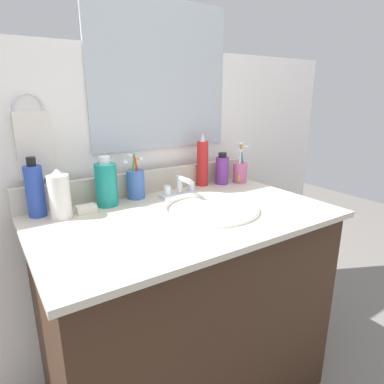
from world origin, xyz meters
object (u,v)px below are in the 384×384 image
object	(u,v)px
hand_towel	(34,146)
faucet	(180,189)
cup_pink	(240,171)
soap_bar	(86,209)
bottle_lotion_white	(60,196)
bottle_cream_purple	(222,170)
bottle_mouthwash_teal	(106,184)
bottle_shampoo_blue	(35,190)
bottle_spray_red	(202,163)
cup_blue_plastic	(136,183)

from	to	relation	value
hand_towel	faucet	xyz separation A→B (m)	(0.48, -0.14, -0.19)
cup_pink	soap_bar	size ratio (longest dim) A/B	3.01
hand_towel	soap_bar	xyz separation A→B (m)	(0.12, -0.12, -0.21)
hand_towel	bottle_lotion_white	world-z (taller)	hand_towel
bottle_cream_purple	soap_bar	distance (m)	0.62
faucet	bottle_lotion_white	distance (m)	0.45
bottle_mouthwash_teal	bottle_shampoo_blue	xyz separation A→B (m)	(-0.23, 0.02, 0.01)
hand_towel	bottle_shampoo_blue	xyz separation A→B (m)	(-0.03, -0.07, -0.13)
faucet	bottle_spray_red	xyz separation A→B (m)	(0.16, 0.08, 0.07)
bottle_mouthwash_teal	cup_pink	distance (m)	0.61
hand_towel	faucet	world-z (taller)	hand_towel
bottle_spray_red	soap_bar	distance (m)	0.54
bottle_mouthwash_teal	cup_pink	xyz separation A→B (m)	(0.61, -0.02, -0.03)
bottle_cream_purple	cup_blue_plastic	xyz separation A→B (m)	(-0.40, 0.02, -0.01)
bottle_spray_red	cup_pink	world-z (taller)	bottle_spray_red
faucet	hand_towel	bearing A→B (deg)	164.18
faucet	bottle_mouthwash_teal	size ratio (longest dim) A/B	0.90
hand_towel	bottle_shampoo_blue	bearing A→B (deg)	-110.51
cup_pink	soap_bar	bearing A→B (deg)	-178.59
bottle_mouthwash_teal	cup_pink	bearing A→B (deg)	-1.50
bottle_mouthwash_teal	bottle_lotion_white	world-z (taller)	bottle_mouthwash_teal
bottle_mouthwash_teal	soap_bar	bearing A→B (deg)	-158.94
hand_towel	soap_bar	bearing A→B (deg)	-46.25
hand_towel	cup_blue_plastic	distance (m)	0.37
bottle_spray_red	soap_bar	xyz separation A→B (m)	(-0.52, -0.07, -0.09)
faucet	bottle_cream_purple	world-z (taller)	bottle_cream_purple
hand_towel	soap_bar	world-z (taller)	hand_towel
faucet	bottle_spray_red	bearing A→B (deg)	26.62
bottle_mouthwash_teal	bottle_cream_purple	distance (m)	0.53
cup_pink	bottle_lotion_white	bearing A→B (deg)	-178.20
cup_blue_plastic	soap_bar	world-z (taller)	cup_blue_plastic
bottle_lotion_white	soap_bar	xyz separation A→B (m)	(0.08, 0.01, -0.06)
bottle_shampoo_blue	bottle_lotion_white	world-z (taller)	bottle_shampoo_blue
faucet	cup_pink	world-z (taller)	cup_pink
bottle_shampoo_blue	hand_towel	bearing A→B (deg)	69.49
bottle_cream_purple	soap_bar	xyz separation A→B (m)	(-0.61, -0.04, -0.05)
bottle_mouthwash_teal	faucet	bearing A→B (deg)	-9.75
faucet	bottle_mouthwash_teal	xyz separation A→B (m)	(-0.28, 0.05, 0.05)
bottle_shampoo_blue	cup_blue_plastic	world-z (taller)	bottle_shampoo_blue
bottle_lotion_white	cup_blue_plastic	world-z (taller)	cup_blue_plastic
bottle_cream_purple	hand_towel	bearing A→B (deg)	173.69
faucet	cup_pink	size ratio (longest dim) A/B	0.83
bottle_shampoo_blue	cup_blue_plastic	size ratio (longest dim) A/B	1.13
bottle_mouthwash_teal	bottle_spray_red	distance (m)	0.44
bottle_spray_red	cup_blue_plastic	xyz separation A→B (m)	(-0.32, -0.01, -0.04)
bottle_cream_purple	cup_blue_plastic	world-z (taller)	cup_blue_plastic
hand_towel	bottle_shampoo_blue	world-z (taller)	hand_towel
cup_pink	soap_bar	xyz separation A→B (m)	(-0.70, -0.02, -0.04)
bottle_spray_red	bottle_shampoo_blue	world-z (taller)	bottle_spray_red
bottle_mouthwash_teal	soap_bar	distance (m)	0.11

